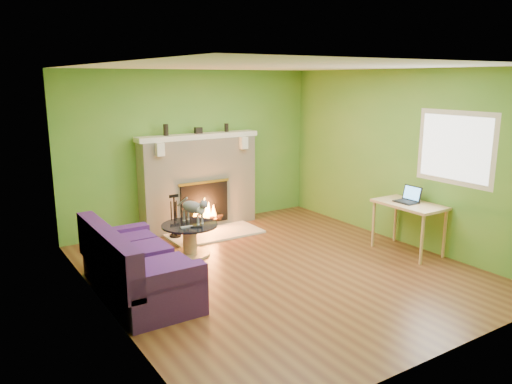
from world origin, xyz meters
TOP-DOWN VIEW (x-y plane):
  - floor at (0.00, 0.00)m, footprint 5.00×5.00m
  - ceiling at (0.00, 0.00)m, footprint 5.00×5.00m
  - wall_back at (0.00, 2.50)m, footprint 5.00×0.00m
  - wall_front at (0.00, -2.50)m, footprint 5.00×0.00m
  - wall_left at (-2.25, 0.00)m, footprint 0.00×5.00m
  - wall_right at (2.25, 0.00)m, footprint 0.00×5.00m
  - window_frame at (2.24, -0.90)m, footprint 0.00×1.20m
  - window_pane at (2.23, -0.90)m, footprint 0.00×1.06m
  - fireplace at (0.00, 2.32)m, footprint 2.10×0.46m
  - hearth at (0.00, 1.80)m, footprint 1.50×0.75m
  - mantel at (0.00, 2.30)m, footprint 2.10×0.28m
  - sofa at (-1.86, 0.28)m, footprint 0.87×1.85m
  - coffee_table at (-0.74, 1.15)m, footprint 0.79×0.79m
  - desk at (1.95, -0.45)m, footprint 0.57×0.99m
  - cat at (-0.66, 1.20)m, footprint 0.37×0.64m
  - remote_silver at (-0.84, 1.03)m, footprint 0.17×0.06m
  - remote_black at (-0.72, 0.97)m, footprint 0.16×0.10m
  - laptop at (1.93, -0.40)m, footprint 0.27×0.31m
  - fire_tools at (-0.62, 1.95)m, footprint 0.18×0.18m
  - mantel_vase_left at (-0.55, 2.33)m, footprint 0.08×0.08m
  - mantel_vase_right at (0.54, 2.33)m, footprint 0.07×0.07m
  - mantel_box at (0.01, 2.33)m, footprint 0.12×0.08m

SIDE VIEW (x-z plane):
  - floor at x=0.00m, z-range 0.00..0.00m
  - hearth at x=0.00m, z-range 0.00..0.03m
  - coffee_table at x=-0.74m, z-range 0.03..0.48m
  - sofa at x=-1.86m, z-range -0.09..0.74m
  - fire_tools at x=-0.62m, z-range 0.03..0.71m
  - remote_black at x=-0.72m, z-range 0.45..0.47m
  - remote_silver at x=-0.84m, z-range 0.45..0.47m
  - cat at x=-0.66m, z-range 0.45..0.83m
  - desk at x=1.95m, z-range 0.28..1.00m
  - fireplace at x=0.00m, z-range -0.02..1.56m
  - laptop at x=1.93m, z-range 0.73..0.96m
  - wall_back at x=0.00m, z-range -1.20..3.80m
  - wall_front at x=0.00m, z-range -1.20..3.80m
  - wall_left at x=-2.25m, z-range -1.20..3.80m
  - wall_right at x=2.25m, z-range -1.20..3.80m
  - mantel at x=0.00m, z-range 1.50..1.58m
  - window_frame at x=2.24m, z-range 0.95..2.15m
  - window_pane at x=2.23m, z-range 1.02..2.08m
  - mantel_box at x=0.01m, z-range 1.58..1.68m
  - mantel_vase_right at x=0.54m, z-range 1.58..1.72m
  - mantel_vase_left at x=-0.55m, z-range 1.58..1.76m
  - ceiling at x=0.00m, z-range 2.60..2.60m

